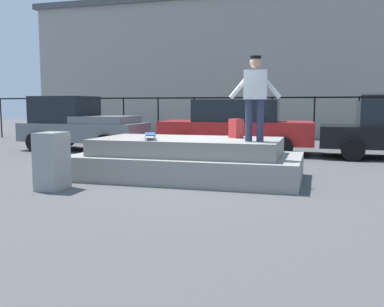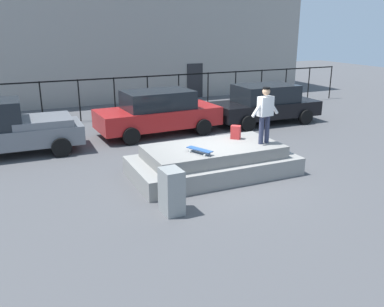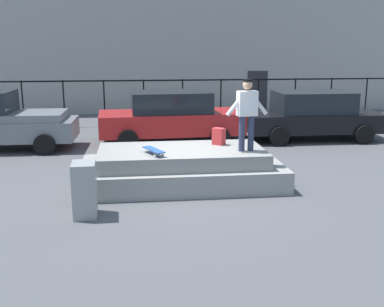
{
  "view_description": "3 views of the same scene",
  "coord_description": "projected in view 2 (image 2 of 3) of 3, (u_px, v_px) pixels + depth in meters",
  "views": [
    {
      "loc": [
        2.54,
        -8.7,
        1.57
      ],
      "look_at": [
        -0.31,
        1.13,
        0.41
      ],
      "focal_mm": 40.52,
      "sensor_mm": 36.0,
      "label": 1
    },
    {
      "loc": [
        -5.32,
        -9.89,
        4.17
      ],
      "look_at": [
        -0.36,
        1.02,
        0.39
      ],
      "focal_mm": 38.33,
      "sensor_mm": 36.0,
      "label": 2
    },
    {
      "loc": [
        -1.14,
        -10.52,
        3.22
      ],
      "look_at": [
        0.23,
        0.72,
        0.59
      ],
      "focal_mm": 43.57,
      "sensor_mm": 36.0,
      "label": 3
    }
  ],
  "objects": [
    {
      "name": "ground_plane",
      "position": [
        218.0,
        174.0,
        11.94
      ],
      "size": [
        60.0,
        60.0,
        0.0
      ],
      "primitive_type": "plane",
      "color": "#4C4C4F"
    },
    {
      "name": "concrete_ledge",
      "position": [
        213.0,
        161.0,
        11.86
      ],
      "size": [
        4.72,
        2.39,
        0.85
      ],
      "color": "gray",
      "rests_on": "ground_plane"
    },
    {
      "name": "skateboarder",
      "position": [
        265.0,
        111.0,
        11.7
      ],
      "size": [
        1.01,
        0.3,
        1.64
      ],
      "color": "#2D334C",
      "rests_on": "concrete_ledge"
    },
    {
      "name": "skateboard",
      "position": [
        200.0,
        150.0,
        11.01
      ],
      "size": [
        0.5,
        0.81,
        0.12
      ],
      "color": "#264C8C",
      "rests_on": "concrete_ledge"
    },
    {
      "name": "backpack",
      "position": [
        236.0,
        132.0,
        12.38
      ],
      "size": [
        0.34,
        0.34,
        0.41
      ],
      "primitive_type": "cube",
      "rotation": [
        0.0,
        0.0,
        5.53
      ],
      "color": "red",
      "rests_on": "concrete_ledge"
    },
    {
      "name": "car_grey_pickup_near",
      "position": [
        10.0,
        128.0,
        13.51
      ],
      "size": [
        4.24,
        2.12,
        1.85
      ],
      "color": "slate",
      "rests_on": "ground_plane"
    },
    {
      "name": "car_red_sedan_mid",
      "position": [
        158.0,
        112.0,
        16.1
      ],
      "size": [
        4.88,
        2.38,
        1.72
      ],
      "color": "#B21E1E",
      "rests_on": "ground_plane"
    },
    {
      "name": "car_black_sedan_far",
      "position": [
        265.0,
        104.0,
        17.96
      ],
      "size": [
        4.73,
        2.25,
        1.67
      ],
      "color": "black",
      "rests_on": "ground_plane"
    },
    {
      "name": "utility_box",
      "position": [
        172.0,
        191.0,
        9.36
      ],
      "size": [
        0.46,
        0.62,
        1.06
      ],
      "primitive_type": "cube",
      "rotation": [
        0.0,
        0.0,
        0.04
      ],
      "color": "gray",
      "rests_on": "ground_plane"
    },
    {
      "name": "fence_row",
      "position": [
        131.0,
        90.0,
        19.06
      ],
      "size": [
        24.06,
        0.06,
        1.88
      ],
      "color": "black",
      "rests_on": "ground_plane"
    },
    {
      "name": "warehouse_building",
      "position": [
        98.0,
        36.0,
        24.11
      ],
      "size": [
        24.89,
        6.49,
        6.96
      ],
      "color": "gray",
      "rests_on": "ground_plane"
    }
  ]
}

